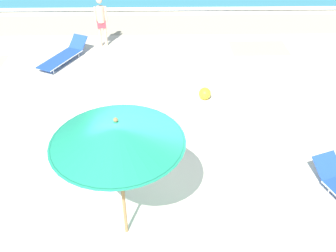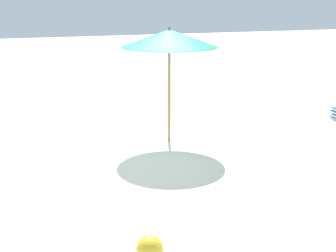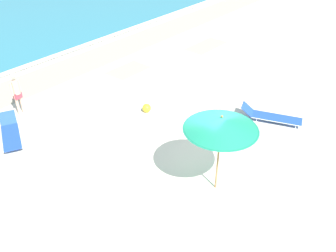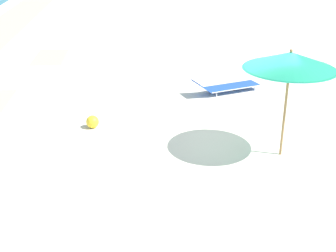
{
  "view_description": "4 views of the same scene",
  "coord_description": "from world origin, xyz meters",
  "views": [
    {
      "loc": [
        -0.08,
        -5.62,
        5.7
      ],
      "look_at": [
        0.04,
        1.06,
        0.83
      ],
      "focal_mm": 40.0,
      "sensor_mm": 36.0,
      "label": 1
    },
    {
      "loc": [
        2.64,
        8.47,
        3.22
      ],
      "look_at": [
        0.09,
        1.22,
        1.06
      ],
      "focal_mm": 50.0,
      "sensor_mm": 36.0,
      "label": 2
    },
    {
      "loc": [
        -8.18,
        -5.52,
        7.82
      ],
      "look_at": [
        -0.09,
        1.35,
        0.84
      ],
      "focal_mm": 40.0,
      "sensor_mm": 36.0,
      "label": 3
    },
    {
      "loc": [
        -10.61,
        2.23,
        5.12
      ],
      "look_at": [
        -0.82,
        1.59,
        0.84
      ],
      "focal_mm": 50.0,
      "sensor_mm": 36.0,
      "label": 4
    }
  ],
  "objects": [
    {
      "name": "beach_umbrella",
      "position": [
        -0.77,
        -1.13,
        2.31
      ],
      "size": [
        2.1,
        2.1,
        2.58
      ],
      "color": "#9E7547",
      "rests_on": "ground_plane"
    },
    {
      "name": "ground_plane",
      "position": [
        0.0,
        0.01,
        -0.08
      ],
      "size": [
        60.0,
        60.0,
        0.16
      ],
      "color": "beige"
    },
    {
      "name": "beach_ball",
      "position": [
        1.13,
        3.51,
        0.17
      ],
      "size": [
        0.35,
        0.35,
        0.35
      ],
      "color": "yellow",
      "rests_on": "ground_plane"
    },
    {
      "name": "sun_lounger_beside_umbrella",
      "position": [
        3.75,
        -0.62,
        0.21
      ],
      "size": [
        1.37,
        2.38,
        0.52
      ],
      "rotation": [
        0.0,
        0.0,
        0.36
      ],
      "color": "blue",
      "rests_on": "ground_plane"
    }
  ]
}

